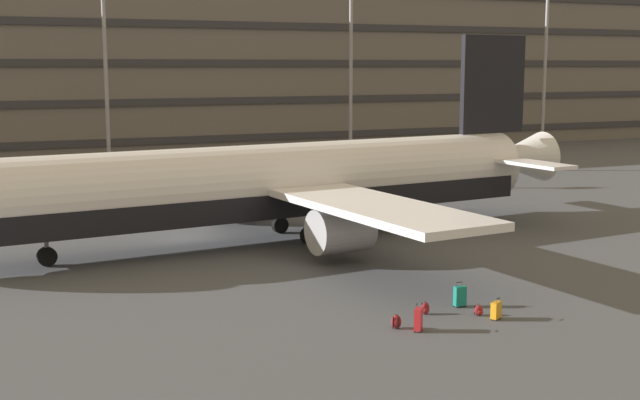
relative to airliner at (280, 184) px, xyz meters
The scene contains 12 objects.
ground_plane 5.67m from the airliner, 160.58° to the left, with size 600.00×600.00×0.00m, color #424449.
terminal_structure 49.62m from the airliner, 95.27° to the left, with size 178.16×15.92×18.88m.
airliner is the anchor object (origin of this frame).
light_mast_center_left 36.27m from the airliner, 94.45° to the left, with size 1.80×0.50×23.49m.
light_mast_center_right 42.08m from the airliner, 58.57° to the left, with size 1.80×0.50×24.84m.
light_mast_right 57.53m from the airliner, 37.61° to the left, with size 1.80×0.50×21.67m.
suitcase_large 15.09m from the airliner, 83.64° to the right, with size 0.47×0.29×0.97m.
suitcase_laid_flat 17.02m from the airliner, 94.74° to the right, with size 0.45×0.46×0.99m.
suitcase_teal 17.03m from the airliner, 83.37° to the right, with size 0.52×0.43×0.83m.
backpack_black 15.36m from the airliner, 90.34° to the right, with size 0.35×0.28×0.51m.
backpack_upright 16.52m from the airliner, 96.84° to the right, with size 0.45×0.43×0.56m.
backpack_orange 16.39m from the airliner, 84.17° to the right, with size 0.35×0.31×0.45m.
Camera 1 is at (-11.79, -43.25, 9.26)m, focal length 47.83 mm.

